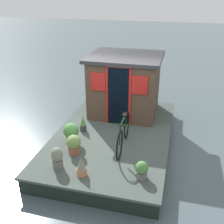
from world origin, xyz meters
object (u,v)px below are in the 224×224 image
at_px(bicycle, 123,133).
at_px(potted_plant_lavender, 83,124).
at_px(houseboat_cabin, 125,84).
at_px(potted_plant_mint, 74,144).
at_px(potted_plant_ivy, 57,157).
at_px(potted_plant_sage, 142,170).
at_px(potted_plant_succulent, 82,167).
at_px(potted_plant_basil, 71,132).

relative_size(bicycle, potted_plant_lavender, 3.78).
bearing_deg(houseboat_cabin, potted_plant_mint, 165.63).
distance_m(houseboat_cabin, potted_plant_mint, 2.80).
xyz_separation_m(potted_plant_ivy, potted_plant_sage, (0.11, -1.86, -0.06)).
height_order(potted_plant_mint, potted_plant_lavender, potted_plant_mint).
bearing_deg(potted_plant_succulent, potted_plant_mint, 32.15).
bearing_deg(potted_plant_ivy, potted_plant_lavender, 1.17).
xyz_separation_m(potted_plant_sage, potted_plant_lavender, (1.63, 1.90, 0.02)).
xyz_separation_m(potted_plant_succulent, potted_plant_sage, (0.23, -1.25, -0.00)).
distance_m(potted_plant_succulent, potted_plant_lavender, 1.97).
relative_size(potted_plant_ivy, potted_plant_sage, 1.29).
bearing_deg(houseboat_cabin, potted_plant_ivy, 166.10).
bearing_deg(potted_plant_basil, potted_plant_succulent, -148.90).
distance_m(houseboat_cabin, potted_plant_lavender, 1.88).
bearing_deg(bicycle, potted_plant_mint, 117.18).
relative_size(houseboat_cabin, bicycle, 1.25).
bearing_deg(potted_plant_sage, potted_plant_ivy, 93.52).
bearing_deg(potted_plant_sage, potted_plant_basil, 64.24).
bearing_deg(potted_plant_lavender, potted_plant_sage, -130.62).
bearing_deg(potted_plant_lavender, potted_plant_basil, 174.40).
bearing_deg(potted_plant_ivy, bicycle, -45.65).
bearing_deg(houseboat_cabin, potted_plant_lavender, 151.03).
distance_m(potted_plant_basil, potted_plant_mint, 0.49).
distance_m(potted_plant_sage, potted_plant_lavender, 2.50).
height_order(potted_plant_succulent, potted_plant_lavender, potted_plant_lavender).
height_order(houseboat_cabin, potted_plant_ivy, houseboat_cabin).
relative_size(potted_plant_ivy, potted_plant_lavender, 1.11).
xyz_separation_m(bicycle, potted_plant_ivy, (-1.20, 1.23, -0.14)).
bearing_deg(potted_plant_lavender, potted_plant_mint, -171.23).
relative_size(potted_plant_succulent, potted_plant_lavender, 0.93).
bearing_deg(potted_plant_lavender, houseboat_cabin, -28.97).
height_order(houseboat_cabin, potted_plant_lavender, houseboat_cabin).
distance_m(bicycle, potted_plant_basil, 1.34).
distance_m(potted_plant_ivy, potted_plant_lavender, 1.74).
height_order(potted_plant_succulent, potted_plant_sage, potted_plant_succulent).
relative_size(houseboat_cabin, potted_plant_basil, 3.89).
distance_m(potted_plant_succulent, potted_plant_basil, 1.38).
height_order(houseboat_cabin, potted_plant_mint, houseboat_cabin).
xyz_separation_m(potted_plant_sage, potted_plant_mint, (0.52, 1.73, 0.05)).
distance_m(potted_plant_sage, potted_plant_mint, 1.81).
bearing_deg(potted_plant_sage, houseboat_cabin, 18.48).
bearing_deg(bicycle, potted_plant_ivy, 134.35).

